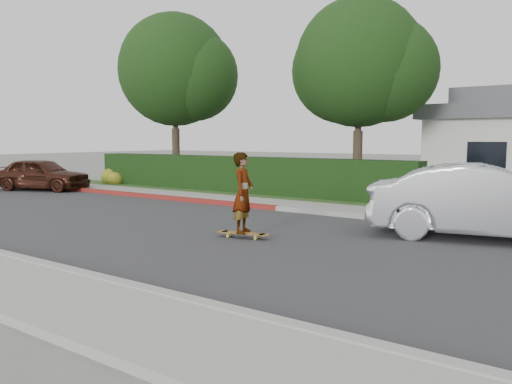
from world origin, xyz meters
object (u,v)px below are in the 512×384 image
skateboarder (243,193)px  car_silver (488,202)px  skateboard (243,233)px  car_maroon (41,174)px

skateboarder → car_silver: bearing=-73.2°
skateboard → skateboarder: skateboarder is taller
skateboard → car_maroon: 13.73m
skateboarder → car_maroon: bearing=59.0°
skateboarder → skateboard: bearing=-0.0°
car_silver → skateboard: bearing=110.7°
skateboard → skateboarder: size_ratio=0.72×
car_silver → car_maroon: (-17.77, 0.46, -0.13)m
skateboard → car_silver: bearing=21.9°
skateboard → car_silver: 5.42m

